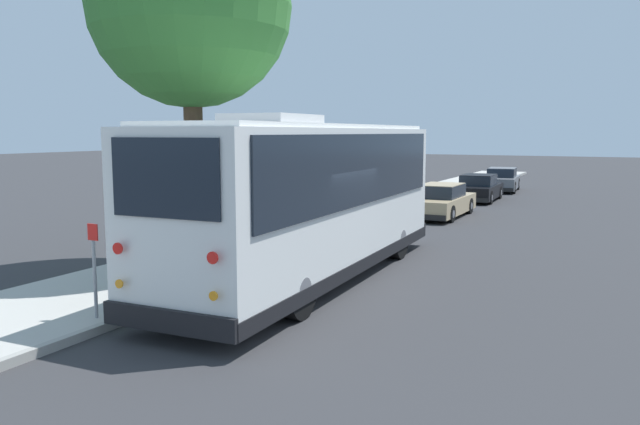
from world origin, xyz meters
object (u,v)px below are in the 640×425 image
shuttle_bus (312,193)px  parked_sedan_tan (441,202)px  sign_post_near (95,270)px  fire_hydrant (366,213)px  parked_sedan_gray (502,180)px  sign_post_far (166,253)px  parked_sedan_black (479,189)px

shuttle_bus → parked_sedan_tan: (11.54, 0.32, -1.36)m
sign_post_near → fire_hydrant: (11.94, 0.00, -0.43)m
parked_sedan_tan → fire_hydrant: bearing=162.2°
parked_sedan_gray → sign_post_far: size_ratio=2.73×
parked_sedan_tan → parked_sedan_black: 6.43m
shuttle_bus → sign_post_near: 5.11m
parked_sedan_black → fire_hydrant: 10.83m
parked_sedan_black → fire_hydrant: (-10.74, 1.39, -0.04)m
sign_post_near → fire_hydrant: sign_post_near is taller
parked_sedan_tan → parked_sedan_gray: bearing=-0.5°
shuttle_bus → parked_sedan_black: (17.97, 0.31, -1.37)m
sign_post_far → parked_sedan_tan: bearing=-5.4°
parked_sedan_tan → sign_post_far: 14.54m
parked_sedan_gray → sign_post_far: (-26.42, 1.45, 0.36)m
parked_sedan_gray → sign_post_near: 28.25m
parked_sedan_tan → fire_hydrant: parked_sedan_tan is taller
sign_post_near → shuttle_bus: bearing=-19.7°
sign_post_far → parked_sedan_gray: bearing=-3.1°
parked_sedan_tan → parked_sedan_black: bearing=-0.2°
sign_post_far → fire_hydrant: sign_post_far is taller
sign_post_near → parked_sedan_tan: bearing=-4.8°
parked_sedan_gray → sign_post_far: 26.46m
shuttle_bus → parked_sedan_black: bearing=-1.4°
sign_post_near → sign_post_far: size_ratio=1.02×
parked_sedan_gray → fire_hydrant: bearing=170.0°
parked_sedan_gray → fire_hydrant: size_ratio=5.35×
shuttle_bus → parked_sedan_gray: shuttle_bus is taller
parked_sedan_tan → sign_post_far: sign_post_far is taller
parked_sedan_tan → sign_post_near: 16.32m
parked_sedan_gray → fire_hydrant: parked_sedan_gray is taller
parked_sedan_gray → parked_sedan_black: bearing=174.4°
sign_post_far → fire_hydrant: bearing=0.0°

